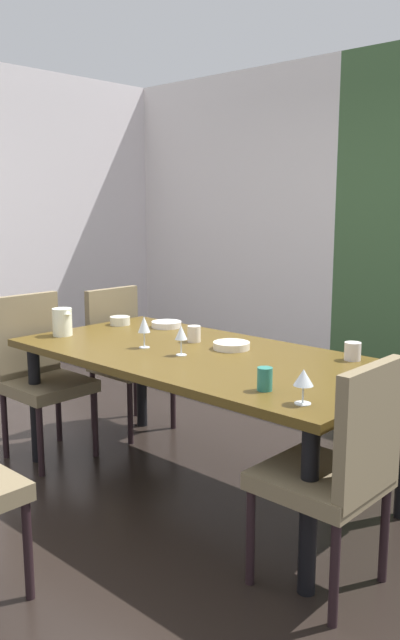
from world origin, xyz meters
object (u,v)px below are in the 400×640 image
(wine_glass_corner, at_px, (303,379))
(serving_bowl_west, at_px, (166,324))
(cup_right, at_px, (265,379))
(cup_near_shelf, at_px, (194,334))
(chair_left_far, at_px, (124,352))
(cup_near_window, at_px, (353,351))
(chair_left_near, at_px, (40,369))
(serving_bowl_front, at_px, (120,321))
(wine_glass_left, at_px, (144,325))
(pitcher_center, at_px, (62,322))
(wine_glass_rear, at_px, (181,334))
(serving_bowl_east, at_px, (231,345))
(dining_table, at_px, (202,366))
(chair_right_near, at_px, (339,466))

(wine_glass_corner, distance_m, serving_bowl_west, 1.66)
(cup_right, bearing_deg, cup_near_shelf, 150.84)
(chair_left_far, xyz_separation_m, cup_near_window, (1.67, 0.07, 0.26))
(chair_left_near, height_order, serving_bowl_front, chair_left_near)
(wine_glass_corner, bearing_deg, chair_left_near, 179.13)
(wine_glass_left, distance_m, pitcher_center, 0.60)
(chair_left_near, relative_size, cup_near_window, 10.79)
(wine_glass_left, bearing_deg, chair_left_far, 147.41)
(chair_left_near, relative_size, serving_bowl_west, 5.18)
(wine_glass_corner, distance_m, serving_bowl_front, 1.86)
(wine_glass_rear, height_order, cup_near_window, wine_glass_rear)
(serving_bowl_east, bearing_deg, cup_right, -39.55)
(wine_glass_left, relative_size, pitcher_center, 1.06)
(serving_bowl_west, bearing_deg, serving_bowl_front, -152.56)
(wine_glass_left, xyz_separation_m, cup_near_window, (0.96, 0.52, -0.08))
(dining_table, relative_size, chair_left_near, 2.15)
(cup_near_window, xyz_separation_m, pitcher_center, (-1.55, -0.63, 0.04))
(serving_bowl_front, bearing_deg, cup_right, -18.58)
(chair_left_far, relative_size, wine_glass_rear, 6.08)
(serving_bowl_west, relative_size, cup_near_shelf, 2.06)
(chair_left_far, bearing_deg, dining_table, 72.06)
(pitcher_center, bearing_deg, serving_bowl_east, 23.23)
(chair_left_near, bearing_deg, cup_near_window, 113.44)
(wine_glass_left, bearing_deg, wine_glass_rear, 2.70)
(serving_bowl_east, bearing_deg, serving_bowl_front, 177.82)
(wine_glass_left, height_order, serving_bowl_front, wine_glass_left)
(cup_near_shelf, bearing_deg, dining_table, -37.96)
(dining_table, height_order, cup_near_shelf, cup_near_shelf)
(wine_glass_left, relative_size, cup_near_shelf, 1.90)
(chair_right_near, bearing_deg, cup_right, 87.71)
(dining_table, bearing_deg, wine_glass_rear, -108.98)
(chair_right_near, height_order, cup_right, chair_right_near)
(chair_left_far, distance_m, wine_glass_left, 0.91)
(wine_glass_rear, distance_m, cup_near_shelf, 0.33)
(serving_bowl_east, bearing_deg, wine_glass_left, -140.68)
(wine_glass_left, relative_size, cup_right, 1.77)
(chair_left_near, xyz_separation_m, serving_bowl_front, (0.11, 0.54, 0.23))
(chair_left_far, bearing_deg, cup_right, 68.86)
(pitcher_center, bearing_deg, wine_glass_left, 10.76)
(serving_bowl_front, distance_m, pitcher_center, 0.45)
(wine_glass_corner, bearing_deg, serving_bowl_east, 146.68)
(dining_table, distance_m, wine_glass_rear, 0.22)
(dining_table, height_order, chair_left_near, chair_left_near)
(wine_glass_left, distance_m, cup_near_window, 1.09)
(chair_left_far, xyz_separation_m, cup_near_shelf, (0.80, -0.16, 0.26))
(chair_left_near, distance_m, wine_glass_corner, 1.91)
(chair_right_near, relative_size, chair_left_near, 0.97)
(chair_left_near, bearing_deg, cup_right, 90.51)
(chair_right_near, distance_m, chair_left_near, 2.03)
(chair_right_near, relative_size, serving_bowl_front, 7.29)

